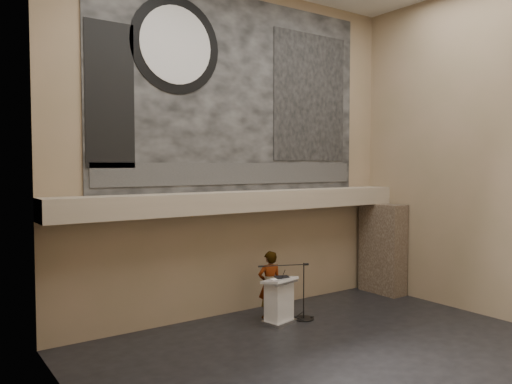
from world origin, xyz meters
TOP-DOWN VIEW (x-y plane):
  - floor at (0.00, 0.00)m, footprint 10.00×10.00m
  - wall_back at (0.00, 4.00)m, footprint 10.00×0.02m
  - wall_left at (-5.00, 0.00)m, footprint 0.02×8.00m
  - wall_right at (5.00, 0.00)m, footprint 0.02×8.00m
  - soffit at (0.00, 3.60)m, footprint 10.00×0.80m
  - sprinkler_left at (-1.60, 3.55)m, footprint 0.04×0.04m
  - sprinkler_right at (1.90, 3.55)m, footprint 0.04×0.04m
  - banner at (0.00, 3.97)m, footprint 8.00×0.05m
  - banner_text_strip at (0.00, 3.93)m, footprint 7.76×0.02m
  - banner_clock_rim at (-1.80, 3.93)m, footprint 2.30×0.02m
  - banner_clock_face at (-1.80, 3.91)m, footprint 1.84×0.02m
  - banner_building_print at (2.40, 3.93)m, footprint 2.60×0.02m
  - banner_brick_print at (-3.40, 3.93)m, footprint 1.10×0.02m
  - stone_pier at (4.65, 3.15)m, footprint 0.60×1.40m
  - lectern at (0.26, 2.59)m, footprint 0.91×0.73m
  - binder at (0.37, 2.61)m, footprint 0.40×0.36m
  - papers at (0.14, 2.54)m, footprint 0.23×0.30m
  - speaker_person at (0.32, 3.06)m, footprint 0.70×0.54m
  - mic_stand at (0.93, 2.51)m, footprint 1.34×0.71m

SIDE VIEW (x-z plane):
  - floor at x=0.00m, z-range 0.00..0.00m
  - mic_stand at x=0.93m, z-range -0.51..0.92m
  - lectern at x=0.26m, z-range -0.02..1.12m
  - speaker_person at x=0.32m, z-range 0.00..1.71m
  - papers at x=0.14m, z-range 1.10..1.10m
  - binder at x=0.37m, z-range 1.10..1.14m
  - stone_pier at x=4.65m, z-range 0.00..2.70m
  - sprinkler_left at x=-1.60m, z-range 2.64..2.70m
  - sprinkler_right at x=1.90m, z-range 2.64..2.70m
  - soffit at x=0.00m, z-range 2.70..3.20m
  - banner_text_strip at x=0.00m, z-range 3.38..3.93m
  - wall_back at x=0.00m, z-range 0.00..8.50m
  - wall_left at x=-5.00m, z-range 0.00..8.50m
  - wall_right at x=5.00m, z-range 0.00..8.50m
  - banner_brick_print at x=-3.40m, z-range 3.80..7.00m
  - banner at x=0.00m, z-range 3.20..8.20m
  - banner_building_print at x=2.40m, z-range 4.00..7.60m
  - banner_clock_rim at x=-1.80m, z-range 5.55..7.85m
  - banner_clock_face at x=-1.80m, z-range 5.78..7.62m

